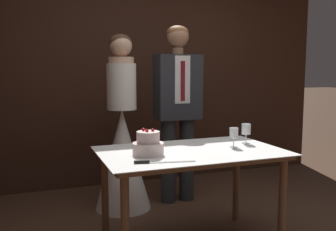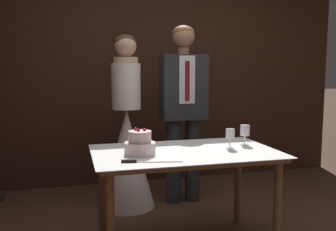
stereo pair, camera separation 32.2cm
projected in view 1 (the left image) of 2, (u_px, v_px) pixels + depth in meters
wall_back at (144, 65)px, 4.51m from camera, size 4.73×0.12×2.82m
cake_table at (191, 162)px, 2.81m from camera, size 1.36×0.83×0.76m
tiered_cake at (148, 145)px, 2.65m from camera, size 0.22×0.22×0.19m
cake_knife at (153, 162)px, 2.42m from camera, size 0.40×0.10×0.02m
wine_glass_near at (234, 133)px, 2.90m from camera, size 0.07×0.07×0.15m
wine_glass_middle at (246, 130)px, 3.04m from camera, size 0.07×0.07×0.16m
bride at (122, 146)px, 3.63m from camera, size 0.54×0.54×1.69m
groom at (178, 103)px, 3.78m from camera, size 0.45×0.25×1.79m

